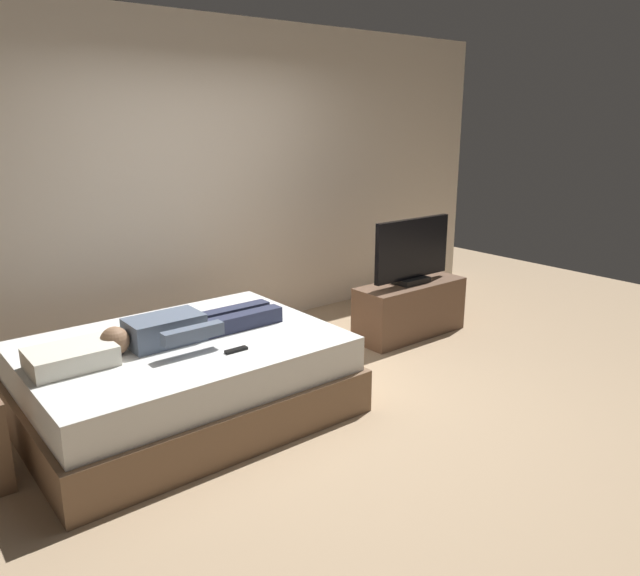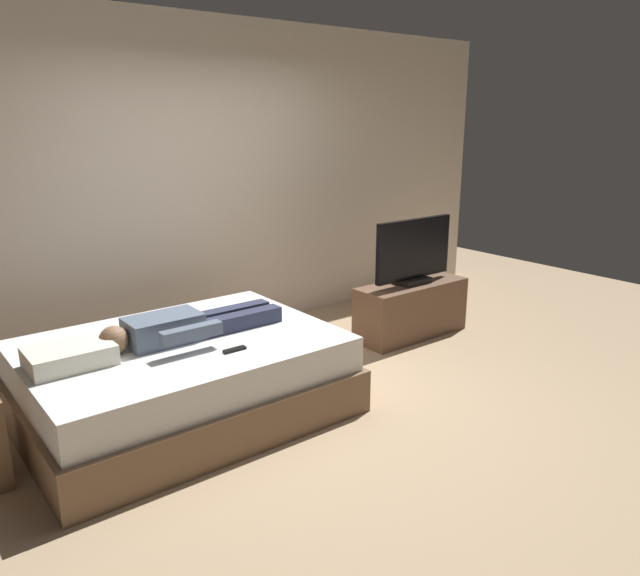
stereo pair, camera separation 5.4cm
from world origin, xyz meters
TOP-DOWN VIEW (x-y plane):
  - ground_plane at (0.00, 0.00)m, footprint 10.00×10.00m
  - back_wall at (0.40, 1.84)m, footprint 6.40×0.10m
  - bed at (-0.83, 0.45)m, footprint 2.05×1.51m
  - pillow at (-1.54, 0.45)m, footprint 0.48×0.34m
  - person at (-0.80, 0.46)m, footprint 1.26×0.46m
  - remote at (-0.65, 0.05)m, footprint 0.15×0.04m
  - tv_stand at (1.52, 0.59)m, footprint 1.10×0.40m
  - tv at (1.52, 0.59)m, footprint 0.88×0.20m

SIDE VIEW (x-z plane):
  - ground_plane at x=0.00m, z-range 0.00..0.00m
  - tv_stand at x=1.52m, z-range 0.00..0.50m
  - bed at x=-0.83m, z-range -0.01..0.53m
  - remote at x=-0.65m, z-range 0.54..0.56m
  - pillow at x=-1.54m, z-range 0.54..0.66m
  - person at x=-0.80m, z-range 0.53..0.71m
  - tv at x=1.52m, z-range 0.49..1.08m
  - back_wall at x=0.40m, z-range 0.00..2.80m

